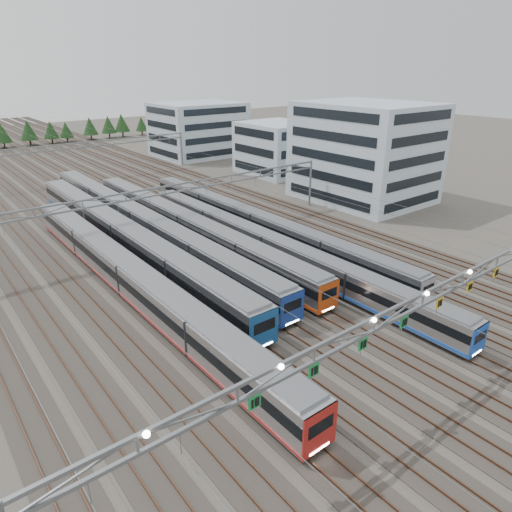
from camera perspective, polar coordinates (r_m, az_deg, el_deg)
ground at (r=39.45m, az=18.67°, el=-14.55°), size 400.00×400.00×0.00m
track_bed at (r=120.88m, az=-24.67°, el=10.46°), size 54.00×260.00×5.42m
train_a at (r=50.35m, az=-15.38°, el=-2.70°), size 2.94×56.19×3.84m
train_b at (r=62.66m, az=-16.28°, el=2.41°), size 3.11×59.23×4.06m
train_c at (r=68.20m, az=-14.26°, el=4.16°), size 2.93×65.34×3.81m
train_d at (r=65.44m, az=-8.67°, el=3.78°), size 2.84×55.10×3.70m
train_e at (r=57.91m, az=1.64°, el=1.26°), size 2.53×55.06×3.29m
train_f at (r=66.46m, az=0.17°, el=4.19°), size 2.58×55.82×3.35m
gantry_near at (r=35.66m, az=20.21°, el=-5.51°), size 56.36×0.61×8.08m
gantry_mid at (r=64.42m, az=-11.29°, el=7.29°), size 56.36×0.36×8.00m
gantry_far at (r=105.74m, az=-22.95°, el=11.95°), size 56.36×0.36×8.00m
depot_bldg_south at (r=86.34m, az=13.41°, el=12.50°), size 18.00×22.00×17.16m
depot_bldg_mid at (r=106.30m, az=2.74°, el=13.32°), size 14.00×16.00×11.30m
depot_bldg_north at (r=129.17m, az=-7.20°, el=15.43°), size 22.00×18.00×13.86m
treeline at (r=159.16m, az=-29.01°, el=13.25°), size 93.80×5.60×7.02m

